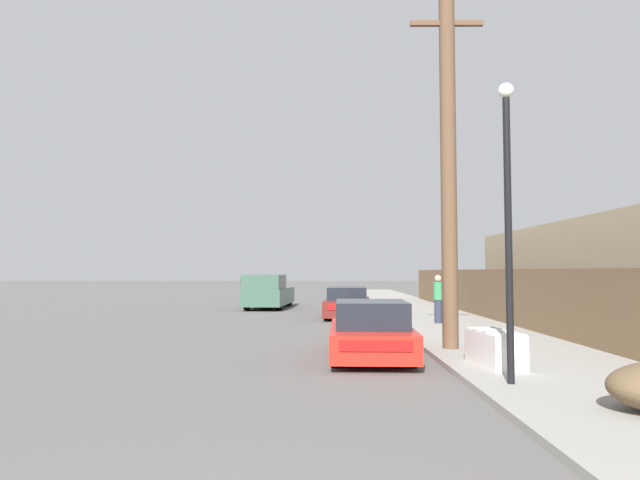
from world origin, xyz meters
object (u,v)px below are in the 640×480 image
Objects in this scene: utility_pole at (448,163)px; pedestrian at (438,298)px; parked_sports_car_red at (371,332)px; street_lamp at (508,208)px; discarded_fridge at (495,348)px; car_parked_mid at (348,303)px; pickup_truck at (268,292)px.

pedestrian is (1.04, 6.62, -3.62)m from utility_pole.
parked_sports_car_red is 0.49× the size of utility_pole.
discarded_fridge is at bearing 81.60° from street_lamp.
street_lamp reaches higher than car_parked_mid.
street_lamp is 11.15m from pedestrian.
pedestrian reaches higher than parked_sports_car_red.
parked_sports_car_red is at bearing 135.55° from discarded_fridge.
utility_pole is at bearing 23.21° from parked_sports_car_red.
discarded_fridge is 0.34× the size of car_parked_mid.
car_parked_mid is (-2.34, 13.06, 0.15)m from discarded_fridge.
pickup_truck is at bearing 101.91° from discarded_fridge.
discarded_fridge is 13.27m from car_parked_mid.
utility_pole is 7.62m from pedestrian.
discarded_fridge is at bearing -75.95° from car_parked_mid.
parked_sports_car_red is 11.29m from car_parked_mid.
street_lamp is (0.04, -4.30, -1.60)m from utility_pole.
pedestrian is (3.02, 7.40, 0.41)m from parked_sports_car_red.
parked_sports_car_red is at bearing -85.82° from car_parked_mid.
pedestrian reaches higher than discarded_fridge.
parked_sports_car_red is 4.74m from street_lamp.
pickup_truck is (-4.02, 17.02, 0.31)m from parked_sports_car_red.
utility_pole reaches higher than street_lamp.
car_parked_mid reaches higher than discarded_fridge.
car_parked_mid is at bearing 97.98° from street_lamp.
discarded_fridge is at bearing -94.62° from pedestrian.
pickup_truck is at bearing 110.29° from utility_pole.
pedestrian is (7.04, -9.62, 0.10)m from pickup_truck.
pedestrian is (0.74, 9.17, 0.54)m from discarded_fridge.
utility_pole is at bearing 90.02° from discarded_fridge.
discarded_fridge is at bearing 112.56° from pickup_truck.
utility_pole is 5.18× the size of pedestrian.
pickup_truck is 17.71m from utility_pole.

